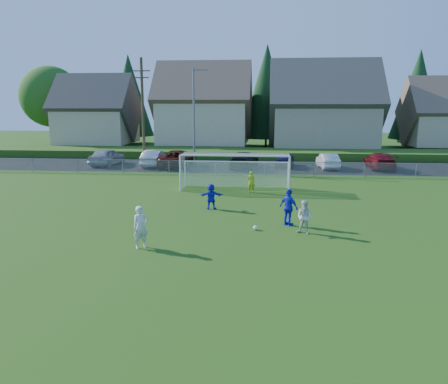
{
  "coord_description": "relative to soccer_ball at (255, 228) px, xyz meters",
  "views": [
    {
      "loc": [
        2.11,
        -13.63,
        5.78
      ],
      "look_at": [
        0.0,
        8.0,
        1.4
      ],
      "focal_mm": 35.0,
      "sensor_mm": 36.0,
      "label": 1
    }
  ],
  "objects": [
    {
      "name": "ground",
      "position": [
        -1.66,
        -6.08,
        -0.11
      ],
      "size": [
        160.0,
        160.0,
        0.0
      ],
      "primitive_type": "plane",
      "color": "#193D0C",
      "rests_on": "ground"
    },
    {
      "name": "asphalt_lot",
      "position": [
        -1.66,
        21.42,
        -0.1
      ],
      "size": [
        60.0,
        60.0,
        0.0
      ],
      "primitive_type": "plane",
      "color": "black",
      "rests_on": "ground"
    },
    {
      "name": "grass_embankment",
      "position": [
        -1.66,
        28.92,
        0.29
      ],
      "size": [
        70.0,
        6.0,
        0.8
      ],
      "primitive_type": "cube",
      "color": "#1E420F",
      "rests_on": "ground"
    },
    {
      "name": "soccer_ball",
      "position": [
        0.0,
        0.0,
        0.0
      ],
      "size": [
        0.22,
        0.22,
        0.22
      ],
      "primitive_type": "sphere",
      "color": "white",
      "rests_on": "ground"
    },
    {
      "name": "player_white_a",
      "position": [
        -4.58,
        -3.04,
        0.77
      ],
      "size": [
        0.76,
        0.72,
        1.75
      ],
      "primitive_type": "imported",
      "rotation": [
        0.0,
        0.0,
        0.64
      ],
      "color": "silver",
      "rests_on": "ground"
    },
    {
      "name": "player_white_b",
      "position": [
        2.23,
        -0.37,
        0.66
      ],
      "size": [
        0.91,
        0.82,
        1.53
      ],
      "primitive_type": "imported",
      "rotation": [
        0.0,
        0.0,
        -0.4
      ],
      "color": "silver",
      "rests_on": "ground"
    },
    {
      "name": "player_blue_a",
      "position": [
        1.57,
        0.97,
        0.79
      ],
      "size": [
        1.07,
        1.03,
        1.79
      ],
      "primitive_type": "imported",
      "rotation": [
        0.0,
        0.0,
        2.41
      ],
      "color": "#1420C4",
      "rests_on": "ground"
    },
    {
      "name": "player_blue_b",
      "position": [
        -2.59,
        3.99,
        0.61
      ],
      "size": [
        1.37,
        0.58,
        1.44
      ],
      "primitive_type": "imported",
      "rotation": [
        0.0,
        0.0,
        3.26
      ],
      "color": "#1420C4",
      "rests_on": "ground"
    },
    {
      "name": "goalkeeper",
      "position": [
        -0.53,
        8.87,
        0.61
      ],
      "size": [
        0.55,
        0.38,
        1.45
      ],
      "primitive_type": "imported",
      "rotation": [
        0.0,
        0.0,
        3.22
      ],
      "color": "#A9C717",
      "rests_on": "ground"
    },
    {
      "name": "car_a",
      "position": [
        -14.84,
        20.86,
        0.71
      ],
      "size": [
        2.47,
        5.01,
        1.64
      ],
      "primitive_type": "imported",
      "rotation": [
        0.0,
        0.0,
        3.03
      ],
      "color": "#9D9EA4",
      "rests_on": "ground"
    },
    {
      "name": "car_b",
      "position": [
        -10.13,
        20.58,
        0.65
      ],
      "size": [
        1.65,
        4.63,
        1.52
      ],
      "primitive_type": "imported",
      "rotation": [
        0.0,
        0.0,
        3.15
      ],
      "color": "#BCBCBC",
      "rests_on": "ground"
    },
    {
      "name": "car_c",
      "position": [
        -7.77,
        20.36,
        0.68
      ],
      "size": [
        2.82,
        5.8,
        1.59
      ],
      "primitive_type": "imported",
      "rotation": [
        0.0,
        0.0,
        3.11
      ],
      "color": "#4E1009",
      "rests_on": "ground"
    },
    {
      "name": "car_d",
      "position": [
        -1.6,
        20.42,
        0.64
      ],
      "size": [
        2.76,
        5.38,
        1.49
      ],
      "primitive_type": "imported",
      "rotation": [
        0.0,
        0.0,
        3.01
      ],
      "color": "black",
      "rests_on": "ground"
    },
    {
      "name": "car_e",
      "position": [
        2.19,
        21.4,
        0.59
      ],
      "size": [
        2.0,
        4.23,
        1.4
      ],
      "primitive_type": "imported",
      "rotation": [
        0.0,
        0.0,
        3.06
      ],
      "color": "#1B154B",
      "rests_on": "ground"
    },
    {
      "name": "car_f",
      "position": [
        6.05,
        20.66,
        0.57
      ],
      "size": [
        1.76,
        4.25,
        1.37
      ],
      "primitive_type": "imported",
      "rotation": [
        0.0,
        0.0,
        3.22
      ],
      "color": "silver",
      "rests_on": "ground"
    },
    {
      "name": "car_g",
      "position": [
        10.71,
        20.79,
        0.64
      ],
      "size": [
        2.19,
        5.18,
        1.49
      ],
      "primitive_type": "imported",
      "rotation": [
        0.0,
        0.0,
        3.12
      ],
      "color": "maroon",
      "rests_on": "ground"
    },
    {
      "name": "soccer_goal",
      "position": [
        -1.66,
        9.97,
        1.52
      ],
      "size": [
        7.42,
        1.9,
        2.5
      ],
      "color": "white",
      "rests_on": "ground"
    },
    {
      "name": "chainlink_fence",
      "position": [
        -1.66,
        15.92,
        0.52
      ],
      "size": [
        52.06,
        0.06,
        1.2
      ],
      "color": "gray",
      "rests_on": "ground"
    },
    {
      "name": "streetlight",
      "position": [
        -6.11,
        19.92,
        4.73
      ],
      "size": [
        1.38,
        0.18,
        9.0
      ],
      "color": "slate",
      "rests_on": "ground"
    },
    {
      "name": "utility_pole",
      "position": [
        -11.16,
        20.92,
        5.04
      ],
      "size": [
        1.6,
        0.26,
        10.0
      ],
      "color": "#473321",
      "rests_on": "ground"
    },
    {
      "name": "houses_row",
      "position": [
        0.31,
        36.38,
        7.22
      ],
      "size": [
        53.9,
        11.45,
        13.27
      ],
      "color": "tan",
      "rests_on": "ground"
    },
    {
      "name": "tree_row",
      "position": [
        -0.62,
        42.66,
        6.8
      ],
      "size": [
        65.98,
        12.36,
        13.8
      ],
      "color": "#382616",
      "rests_on": "ground"
    }
  ]
}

